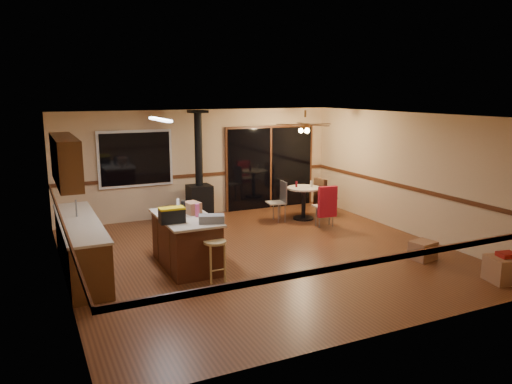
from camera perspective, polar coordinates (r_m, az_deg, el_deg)
floor at (r=9.52m, az=0.78°, el=-7.13°), size 7.00×7.00×0.00m
ceiling at (r=9.03m, az=0.82°, el=8.71°), size 7.00×7.00×0.00m
wall_back at (r=12.38m, az=-6.34°, el=3.34°), size 7.00×0.00×7.00m
wall_front at (r=6.32m, az=14.93°, el=-4.86°), size 7.00×0.00×7.00m
wall_left at (r=8.30m, az=-21.47°, el=-1.40°), size 0.00×7.00×7.00m
wall_right at (r=11.15m, az=17.18°, el=2.00°), size 0.00×7.00×7.00m
chair_rail at (r=9.25m, az=0.79°, el=-1.24°), size 7.00×7.00×0.08m
window at (r=11.89m, az=-13.60°, el=3.73°), size 1.72×0.10×1.32m
sliding_door at (r=13.11m, az=1.64°, el=2.75°), size 2.52×0.10×2.10m
lower_cabinets at (r=9.02m, az=-19.39°, el=-5.99°), size 0.60×3.00×0.86m
countertop at (r=8.90m, az=-19.59°, el=-3.22°), size 0.64×3.04×0.04m
upper_cabinets at (r=8.90m, az=-20.96°, el=3.38°), size 0.35×2.00×0.80m
kitchen_island at (r=8.85m, az=-8.01°, el=-5.60°), size 0.88×1.68×0.90m
wood_stove at (r=12.00m, az=-6.48°, el=0.31°), size 0.55×0.50×2.52m
ceiling_fan at (r=11.78m, az=5.63°, el=7.40°), size 0.24×0.24×0.55m
fluorescent_strip at (r=8.69m, az=-10.91°, el=8.13°), size 0.10×1.20×0.04m
toolbox_grey at (r=8.27m, az=-5.11°, el=-3.07°), size 0.47×0.36×0.13m
toolbox_black at (r=8.33m, az=-9.58°, el=-2.73°), size 0.41×0.22×0.23m
toolbox_yellow_lid at (r=8.30m, az=-9.61°, el=-1.86°), size 0.41×0.22×0.03m
box_on_island at (r=8.91m, az=-7.31°, el=-1.80°), size 0.29×0.35×0.21m
bottle_dark at (r=8.75m, az=-8.31°, el=-1.87°), size 0.09×0.09×0.27m
bottle_pink at (r=8.67m, az=-6.72°, el=-2.10°), size 0.09×0.09×0.23m
bottle_white at (r=9.37m, az=-8.90°, el=-1.30°), size 0.06×0.06×0.17m
bar_stool at (r=8.17m, az=-4.69°, el=-7.85°), size 0.48×0.48×0.68m
blue_bucket at (r=8.54m, az=-6.03°, el=-8.57°), size 0.36×0.36×0.24m
dining_table at (r=12.01m, az=5.47°, el=-0.64°), size 0.80×0.80×0.78m
glass_red at (r=11.96m, az=4.64°, el=0.90°), size 0.07×0.07×0.14m
glass_cream at (r=12.00m, az=6.36°, el=0.93°), size 0.08×0.08×0.15m
chair_left at (r=11.79m, az=2.77°, el=-0.53°), size 0.45×0.45×0.51m
chair_near at (r=11.31m, az=8.11°, el=-1.10°), size 0.47×0.50×0.70m
chair_right at (r=12.30m, az=7.44°, el=-0.06°), size 0.47×0.44×0.70m
box_under_window at (r=11.95m, az=-9.95°, el=-2.56°), size 0.55×0.50×0.35m
box_corner_a at (r=9.10m, az=26.61°, el=-7.88°), size 0.63×0.56×0.42m
box_corner_b at (r=9.69m, az=18.52°, el=-6.35°), size 0.47×0.42×0.34m
box_small_red at (r=9.03m, az=26.75°, el=-6.42°), size 0.31×0.28×0.07m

